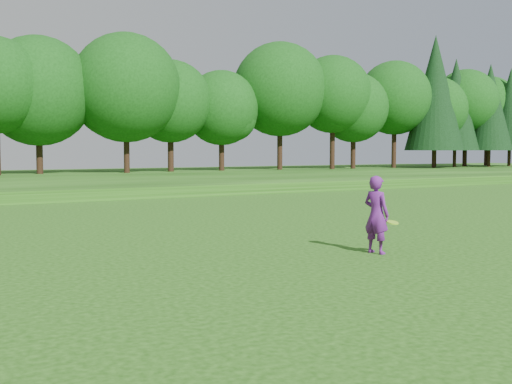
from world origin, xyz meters
TOP-DOWN VIEW (x-y plane):
  - ground at (0.00, 0.00)m, footprint 140.00×140.00m
  - berm at (0.00, 34.00)m, footprint 130.00×30.00m
  - walking_path at (0.00, 20.00)m, footprint 130.00×1.60m
  - treeline at (0.00, 38.00)m, footprint 104.00×7.00m
  - woman at (0.88, 0.15)m, footprint 0.64×0.88m

SIDE VIEW (x-z plane):
  - ground at x=0.00m, z-range 0.00..0.00m
  - walking_path at x=0.00m, z-range 0.00..0.04m
  - berm at x=0.00m, z-range 0.00..0.60m
  - woman at x=0.88m, z-range 0.00..1.89m
  - treeline at x=0.00m, z-range 0.60..15.60m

